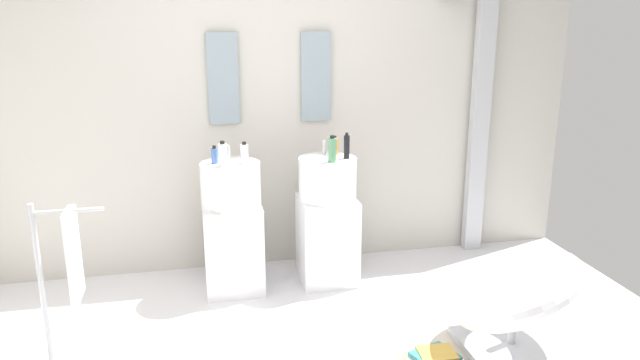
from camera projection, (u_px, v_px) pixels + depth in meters
rear_partition at (269, 97)px, 4.46m from camera, size 4.80×0.10×2.60m
pedestal_sink_left at (232, 227)px, 4.17m from camera, size 0.41×0.41×1.03m
pedestal_sink_right at (327, 220)px, 4.31m from camera, size 0.41×0.41×1.03m
vanity_mirror_left at (223, 79)px, 4.28m from camera, size 0.22×0.03×0.65m
vanity_mirror_right at (316, 77)px, 4.42m from camera, size 0.22×0.03×0.65m
shower_column at (478, 121)px, 4.73m from camera, size 0.49×0.24×2.05m
lounge_chair at (515, 297)px, 3.40m from camera, size 1.07×1.07×0.65m
towel_rack at (68, 259)px, 3.22m from camera, size 0.37×0.22×0.95m
magazine_ochre at (437, 354)px, 3.41m from camera, size 0.22×0.18×0.03m
magazine_teal at (435, 356)px, 3.40m from camera, size 0.28×0.26×0.03m
coffee_mug at (400, 355)px, 3.36m from camera, size 0.08×0.08×0.09m
soap_bottle_blue at (215, 155)px, 4.02m from camera, size 0.05×0.05×0.12m
soap_bottle_amber at (334, 146)px, 4.27m from camera, size 0.06×0.06×0.14m
soap_bottle_white at (245, 154)px, 3.99m from camera, size 0.05×0.05×0.15m
soap_bottle_black at (347, 147)px, 4.15m from camera, size 0.04×0.04×0.18m
soap_bottle_clear at (223, 155)px, 3.93m from camera, size 0.06×0.06×0.17m
soap_bottle_green at (332, 150)px, 4.04m from camera, size 0.06×0.06×0.19m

